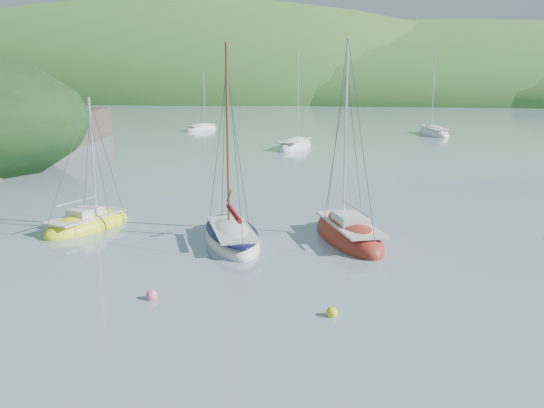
% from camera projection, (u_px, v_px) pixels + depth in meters
% --- Properties ---
extents(ground, '(700.00, 700.00, 0.00)m').
position_uv_depth(ground, '(192.00, 298.00, 22.12)').
color(ground, gray).
rests_on(ground, ground).
extents(shoreline_hills, '(690.00, 135.00, 56.00)m').
position_uv_depth(shoreline_hills, '(329.00, 95.00, 189.40)').
color(shoreline_hills, '#296024').
rests_on(shoreline_hills, ground).
extents(daysailer_white, '(4.80, 6.99, 10.11)m').
position_uv_depth(daysailer_white, '(232.00, 237.00, 29.22)').
color(daysailer_white, white).
rests_on(daysailer_white, ground).
extents(sloop_red, '(4.96, 7.47, 10.47)m').
position_uv_depth(sloop_red, '(349.00, 235.00, 29.64)').
color(sloop_red, maroon).
rests_on(sloop_red, ground).
extents(sailboat_yellow, '(3.84, 6.01, 7.43)m').
position_uv_depth(sailboat_yellow, '(88.00, 225.00, 31.76)').
color(sailboat_yellow, yellow).
rests_on(sailboat_yellow, ground).
extents(distant_sloop_a, '(3.98, 7.80, 10.62)m').
position_uv_depth(distant_sloop_a, '(295.00, 147.00, 63.60)').
color(distant_sloop_a, white).
rests_on(distant_sloop_a, ground).
extents(distant_sloop_b, '(4.60, 8.37, 11.31)m').
position_uv_depth(distant_sloop_b, '(434.00, 133.00, 76.49)').
color(distant_sloop_b, white).
rests_on(distant_sloop_b, ground).
extents(distant_sloop_c, '(4.20, 6.28, 8.47)m').
position_uv_depth(distant_sloop_c, '(202.00, 129.00, 82.27)').
color(distant_sloop_c, white).
rests_on(distant_sloop_c, ground).
extents(mooring_buoys, '(25.54, 11.66, 0.43)m').
position_uv_depth(mooring_buoys, '(271.00, 259.00, 26.32)').
color(mooring_buoys, '#CED517').
rests_on(mooring_buoys, ground).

